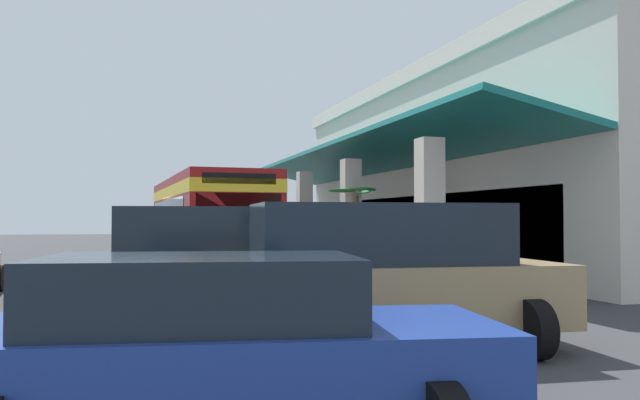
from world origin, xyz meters
TOP-DOWN VIEW (x-y plane):
  - ground at (0.00, 8.00)m, footprint 120.00×120.00m
  - curb_strip at (-0.22, 3.93)m, footprint 27.74×0.50m
  - plaza_building at (-0.22, 13.55)m, footprint 23.42×14.08m
  - transit_bus at (0.23, 1.00)m, footprint 11.31×3.14m
  - parked_sedan_blue at (17.44, -0.83)m, footprint 2.87×4.62m
  - parked_suv_red at (11.40, 0.02)m, footprint 3.06×4.99m
  - parked_suv_tan at (14.41, 1.77)m, footprint 2.94×4.93m
  - pedestrian at (6.94, 3.84)m, footprint 0.49×0.63m
  - potted_palm at (3.16, 5.33)m, footprint 1.84×1.59m

SIDE VIEW (x-z plane):
  - ground at x=0.00m, z-range 0.00..0.00m
  - curb_strip at x=-0.22m, z-range 0.00..0.12m
  - potted_palm at x=3.16m, z-range -0.78..2.02m
  - parked_sedan_blue at x=17.44m, z-range 0.02..1.49m
  - pedestrian at x=6.94m, z-range 0.12..1.88m
  - parked_suv_red at x=11.40m, z-range 0.03..2.00m
  - parked_suv_tan at x=14.41m, z-range 0.03..2.00m
  - transit_bus at x=0.23m, z-range 0.18..3.52m
  - plaza_building at x=-0.22m, z-range 0.00..7.31m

